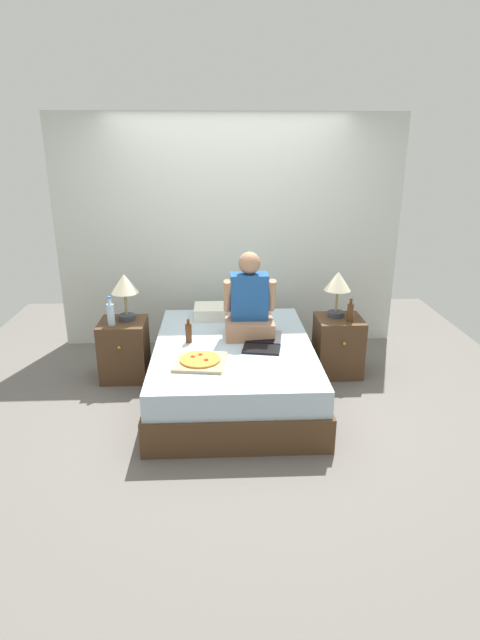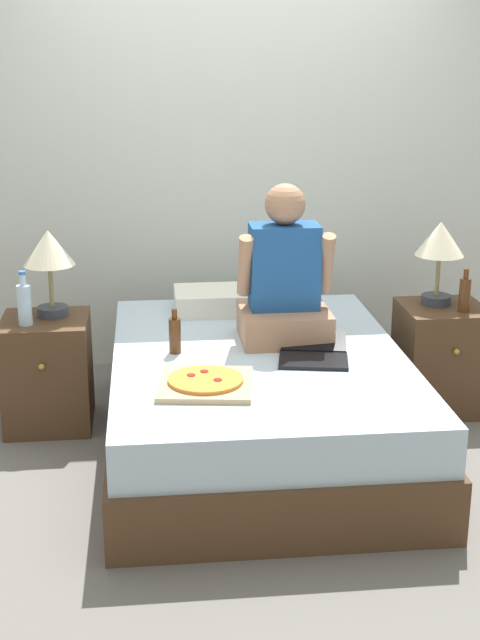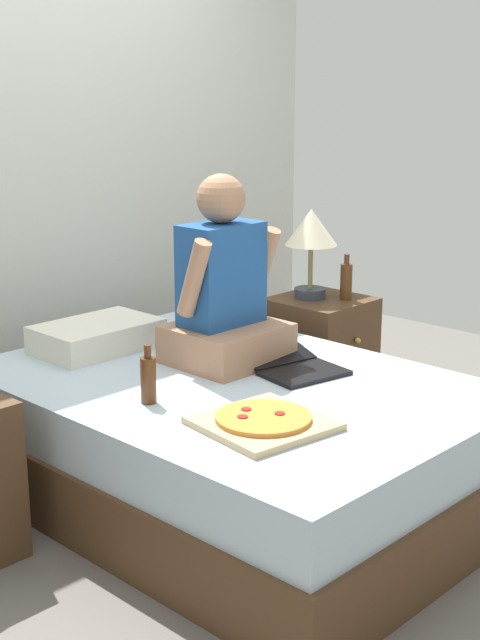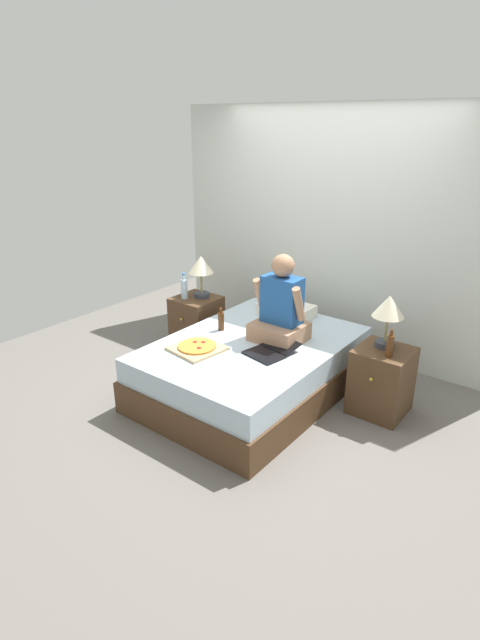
{
  "view_description": "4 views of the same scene",
  "coord_description": "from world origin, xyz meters",
  "px_view_note": "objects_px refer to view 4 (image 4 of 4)",
  "views": [
    {
      "loc": [
        -0.13,
        -4.13,
        2.18
      ],
      "look_at": [
        0.05,
        -0.14,
        0.77
      ],
      "focal_mm": 28.0,
      "sensor_mm": 36.0,
      "label": 1
    },
    {
      "loc": [
        -0.52,
        -4.01,
        1.93
      ],
      "look_at": [
        -0.11,
        -0.2,
        0.73
      ],
      "focal_mm": 50.0,
      "sensor_mm": 36.0,
      "label": 2
    },
    {
      "loc": [
        -2.37,
        -2.32,
        1.63
      ],
      "look_at": [
        -0.06,
        -0.09,
        0.77
      ],
      "focal_mm": 50.0,
      "sensor_mm": 36.0,
      "label": 3
    },
    {
      "loc": [
        2.38,
        -3.26,
        2.34
      ],
      "look_at": [
        -0.11,
        -0.05,
        0.7
      ],
      "focal_mm": 28.0,
      "sensor_mm": 36.0,
      "label": 4
    }
  ],
  "objects_px": {
    "water_bottle": "(184,288)",
    "person_seated": "(281,309)",
    "lamp_on_right_nightstand": "(388,310)",
    "nightstand_left": "(197,323)",
    "beer_bottle_on_bed": "(221,321)",
    "lamp_on_left_nightstand": "(201,268)",
    "laptop": "(270,351)",
    "nightstand_right": "(381,381)",
    "beer_bottle": "(390,345)",
    "pizza_box": "(197,348)",
    "bed": "(252,368)"
  },
  "relations": [
    {
      "from": "lamp_on_left_nightstand",
      "to": "pizza_box",
      "type": "bearing_deg",
      "value": -50.28
    },
    {
      "from": "laptop",
      "to": "pizza_box",
      "type": "distance_m",
      "value": 0.62
    },
    {
      "from": "bed",
      "to": "person_seated",
      "type": "xyz_separation_m",
      "value": [
        0.15,
        0.2,
        0.54
      ]
    },
    {
      "from": "beer_bottle_on_bed",
      "to": "lamp_on_right_nightstand",
      "type": "bearing_deg",
      "value": 16.31
    },
    {
      "from": "person_seated",
      "to": "beer_bottle_on_bed",
      "type": "height_order",
      "value": "person_seated"
    },
    {
      "from": "nightstand_left",
      "to": "laptop",
      "type": "bearing_deg",
      "value": -21.24
    },
    {
      "from": "bed",
      "to": "beer_bottle_on_bed",
      "type": "xyz_separation_m",
      "value": [
        -0.4,
        0.04,
        0.35
      ]
    },
    {
      "from": "lamp_on_left_nightstand",
      "to": "beer_bottle_on_bed",
      "type": "height_order",
      "value": "lamp_on_left_nightstand"
    },
    {
      "from": "nightstand_right",
      "to": "water_bottle",
      "type": "bearing_deg",
      "value": -177.64
    },
    {
      "from": "beer_bottle",
      "to": "laptop",
      "type": "bearing_deg",
      "value": -155.03
    },
    {
      "from": "water_bottle",
      "to": "beer_bottle_on_bed",
      "type": "distance_m",
      "value": 0.79
    },
    {
      "from": "bed",
      "to": "laptop",
      "type": "distance_m",
      "value": 0.38
    },
    {
      "from": "beer_bottle",
      "to": "laptop",
      "type": "height_order",
      "value": "beer_bottle"
    },
    {
      "from": "pizza_box",
      "to": "lamp_on_right_nightstand",
      "type": "bearing_deg",
      "value": 33.86
    },
    {
      "from": "nightstand_left",
      "to": "beer_bottle_on_bed",
      "type": "xyz_separation_m",
      "value": [
        0.65,
        -0.37,
        0.3
      ]
    },
    {
      "from": "person_seated",
      "to": "beer_bottle_on_bed",
      "type": "xyz_separation_m",
      "value": [
        -0.55,
        -0.16,
        -0.2
      ]
    },
    {
      "from": "lamp_on_right_nightstand",
      "to": "person_seated",
      "type": "xyz_separation_m",
      "value": [
        -0.87,
        -0.26,
        -0.12
      ]
    },
    {
      "from": "lamp_on_left_nightstand",
      "to": "person_seated",
      "type": "xyz_separation_m",
      "value": [
        1.17,
        -0.26,
        -0.12
      ]
    },
    {
      "from": "water_bottle",
      "to": "person_seated",
      "type": "relative_size",
      "value": 0.35
    },
    {
      "from": "bed",
      "to": "nightstand_left",
      "type": "height_order",
      "value": "nightstand_left"
    },
    {
      "from": "lamp_on_left_nightstand",
      "to": "beer_bottle",
      "type": "height_order",
      "value": "lamp_on_left_nightstand"
    },
    {
      "from": "beer_bottle",
      "to": "laptop",
      "type": "distance_m",
      "value": 0.98
    },
    {
      "from": "laptop",
      "to": "lamp_on_right_nightstand",
      "type": "bearing_deg",
      "value": 35.75
    },
    {
      "from": "water_bottle",
      "to": "lamp_on_left_nightstand",
      "type": "bearing_deg",
      "value": 49.4
    },
    {
      "from": "water_bottle",
      "to": "beer_bottle",
      "type": "height_order",
      "value": "water_bottle"
    },
    {
      "from": "beer_bottle_on_bed",
      "to": "water_bottle",
      "type": "bearing_deg",
      "value": 159.38
    },
    {
      "from": "laptop",
      "to": "beer_bottle_on_bed",
      "type": "xyz_separation_m",
      "value": [
        -0.65,
        0.14,
        0.07
      ]
    },
    {
      "from": "bed",
      "to": "lamp_on_right_nightstand",
      "type": "relative_size",
      "value": 4.45
    },
    {
      "from": "lamp_on_right_nightstand",
      "to": "water_bottle",
      "type": "bearing_deg",
      "value": -176.28
    },
    {
      "from": "lamp_on_right_nightstand",
      "to": "pizza_box",
      "type": "height_order",
      "value": "lamp_on_right_nightstand"
    },
    {
      "from": "person_seated",
      "to": "pizza_box",
      "type": "height_order",
      "value": "person_seated"
    },
    {
      "from": "laptop",
      "to": "water_bottle",
      "type": "bearing_deg",
      "value": 163.24
    },
    {
      "from": "nightstand_left",
      "to": "lamp_on_left_nightstand",
      "type": "height_order",
      "value": "lamp_on_left_nightstand"
    },
    {
      "from": "person_seated",
      "to": "beer_bottle_on_bed",
      "type": "relative_size",
      "value": 3.55
    },
    {
      "from": "water_bottle",
      "to": "person_seated",
      "type": "height_order",
      "value": "person_seated"
    },
    {
      "from": "beer_bottle_on_bed",
      "to": "pizza_box",
      "type": "bearing_deg",
      "value": -76.04
    },
    {
      "from": "lamp_on_left_nightstand",
      "to": "laptop",
      "type": "distance_m",
      "value": 1.43
    },
    {
      "from": "nightstand_left",
      "to": "beer_bottle",
      "type": "relative_size",
      "value": 2.52
    },
    {
      "from": "bed",
      "to": "laptop",
      "type": "xyz_separation_m",
      "value": [
        0.25,
        -0.1,
        0.27
      ]
    },
    {
      "from": "bed",
      "to": "nightstand_right",
      "type": "height_order",
      "value": "nightstand_right"
    },
    {
      "from": "person_seated",
      "to": "beer_bottle_on_bed",
      "type": "bearing_deg",
      "value": -163.76
    },
    {
      "from": "water_bottle",
      "to": "nightstand_right",
      "type": "xyz_separation_m",
      "value": [
        2.19,
        0.09,
        -0.4
      ]
    },
    {
      "from": "lamp_on_right_nightstand",
      "to": "nightstand_left",
      "type": "bearing_deg",
      "value": -178.62
    },
    {
      "from": "lamp_on_left_nightstand",
      "to": "beer_bottle",
      "type": "relative_size",
      "value": 1.96
    },
    {
      "from": "nightstand_right",
      "to": "beer_bottle_on_bed",
      "type": "distance_m",
      "value": 1.53
    },
    {
      "from": "lamp_on_left_nightstand",
      "to": "laptop",
      "type": "relative_size",
      "value": 0.97
    },
    {
      "from": "lamp_on_left_nightstand",
      "to": "pizza_box",
      "type": "xyz_separation_m",
      "value": [
        0.73,
        -0.88,
        -0.39
      ]
    },
    {
      "from": "laptop",
      "to": "person_seated",
      "type": "bearing_deg",
      "value": 107.81
    },
    {
      "from": "nightstand_right",
      "to": "beer_bottle",
      "type": "distance_m",
      "value": 0.4
    },
    {
      "from": "beer_bottle",
      "to": "beer_bottle_on_bed",
      "type": "height_order",
      "value": "beer_bottle"
    }
  ]
}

